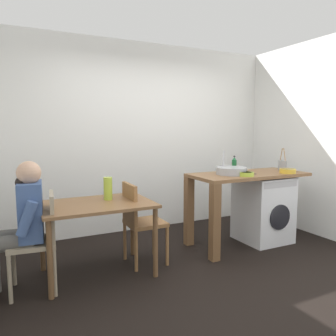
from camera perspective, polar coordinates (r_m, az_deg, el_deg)
ground_plane at (r=3.63m, az=5.70°, el=-17.37°), size 5.46×5.46×0.00m
wall_back at (r=4.89m, az=-5.09°, el=5.19°), size 4.60×0.10×2.70m
dining_table at (r=3.46m, az=-12.13°, el=-7.45°), size 1.10×0.76×0.74m
chair_person_seat at (r=3.30m, az=-20.98°, el=-10.86°), size 0.44×0.44×0.90m
chair_opposite at (r=3.68m, az=-4.99°, el=-8.64°), size 0.40×0.40×0.90m
seated_person at (r=3.27m, az=-23.95°, el=-8.21°), size 0.52×0.53×1.20m
kitchen_counter at (r=4.24m, az=11.35°, el=-3.16°), size 1.50×0.68×0.92m
washing_machine at (r=4.60m, az=15.98°, el=-6.72°), size 0.60×0.61×0.86m
sink_basin at (r=4.18m, az=10.86°, el=-0.47°), size 0.38×0.38×0.09m
tap at (r=4.31m, az=9.44°, el=1.05°), size 0.02×0.02×0.28m
bottle_tall_green at (r=4.52m, az=11.29°, el=0.66°), size 0.06×0.06×0.20m
mixing_bowl at (r=4.06m, az=13.29°, el=-0.98°), size 0.18×0.18×0.05m
utensil_crock at (r=4.80m, az=19.03°, el=0.50°), size 0.11×0.11×0.30m
colander at (r=4.49m, az=19.84°, el=-0.44°), size 0.20×0.20×0.06m
vase at (r=3.54m, az=-10.26°, el=-3.47°), size 0.09×0.09×0.24m
scissors at (r=4.24m, az=13.96°, el=-1.01°), size 0.15×0.06×0.01m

